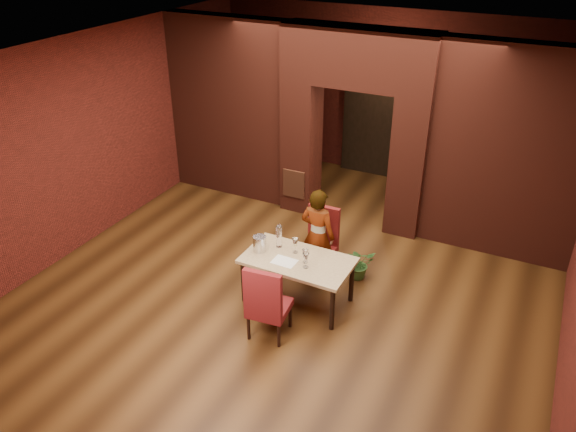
# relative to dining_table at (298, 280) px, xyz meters

# --- Properties ---
(floor) EXTENTS (8.00, 8.00, 0.00)m
(floor) POSITION_rel_dining_table_xyz_m (-0.21, 0.57, -0.34)
(floor) COLOR #4D2E13
(floor) RESTS_ON ground
(ceiling) EXTENTS (7.00, 8.00, 0.04)m
(ceiling) POSITION_rel_dining_table_xyz_m (-0.21, 0.57, 2.86)
(ceiling) COLOR silver
(ceiling) RESTS_ON ground
(wall_back) EXTENTS (7.00, 0.04, 3.20)m
(wall_back) POSITION_rel_dining_table_xyz_m (-0.21, 4.57, 1.26)
(wall_back) COLOR maroon
(wall_back) RESTS_ON ground
(wall_front) EXTENTS (7.00, 0.04, 3.20)m
(wall_front) POSITION_rel_dining_table_xyz_m (-0.21, -3.43, 1.26)
(wall_front) COLOR maroon
(wall_front) RESTS_ON ground
(wall_left) EXTENTS (0.04, 8.00, 3.20)m
(wall_left) POSITION_rel_dining_table_xyz_m (-3.71, 0.57, 1.26)
(wall_left) COLOR maroon
(wall_left) RESTS_ON ground
(pillar_left) EXTENTS (0.55, 0.55, 2.30)m
(pillar_left) POSITION_rel_dining_table_xyz_m (-1.16, 2.57, 0.81)
(pillar_left) COLOR maroon
(pillar_left) RESTS_ON ground
(pillar_right) EXTENTS (0.55, 0.55, 2.30)m
(pillar_right) POSITION_rel_dining_table_xyz_m (0.74, 2.57, 0.81)
(pillar_right) COLOR maroon
(pillar_right) RESTS_ON ground
(lintel) EXTENTS (2.45, 0.55, 0.90)m
(lintel) POSITION_rel_dining_table_xyz_m (-0.21, 2.57, 2.41)
(lintel) COLOR maroon
(lintel) RESTS_ON ground
(wing_wall_left) EXTENTS (2.28, 0.35, 3.20)m
(wing_wall_left) POSITION_rel_dining_table_xyz_m (-2.57, 2.57, 1.26)
(wing_wall_left) COLOR maroon
(wing_wall_left) RESTS_ON ground
(wing_wall_right) EXTENTS (2.28, 0.35, 3.20)m
(wing_wall_right) POSITION_rel_dining_table_xyz_m (2.15, 2.57, 1.26)
(wing_wall_right) COLOR maroon
(wing_wall_right) RESTS_ON ground
(vent_panel) EXTENTS (0.40, 0.03, 0.50)m
(vent_panel) POSITION_rel_dining_table_xyz_m (-1.16, 2.27, 0.21)
(vent_panel) COLOR brown
(vent_panel) RESTS_ON ground
(rear_door) EXTENTS (0.90, 0.08, 2.10)m
(rear_door) POSITION_rel_dining_table_xyz_m (-0.61, 4.51, 0.71)
(rear_door) COLOR black
(rear_door) RESTS_ON ground
(rear_door_frame) EXTENTS (1.02, 0.04, 2.22)m
(rear_door_frame) POSITION_rel_dining_table_xyz_m (-0.61, 4.47, 0.71)
(rear_door_frame) COLOR black
(rear_door_frame) RESTS_ON ground
(dining_table) EXTENTS (1.45, 0.83, 0.68)m
(dining_table) POSITION_rel_dining_table_xyz_m (0.00, 0.00, 0.00)
(dining_table) COLOR tan
(dining_table) RESTS_ON ground
(chair_far) EXTENTS (0.47, 0.47, 1.03)m
(chair_far) POSITION_rel_dining_table_xyz_m (-0.02, 0.72, 0.18)
(chair_far) COLOR maroon
(chair_far) RESTS_ON ground
(chair_near) EXTENTS (0.53, 0.53, 1.05)m
(chair_near) POSITION_rel_dining_table_xyz_m (-0.03, -0.76, 0.19)
(chair_near) COLOR maroon
(chair_near) RESTS_ON ground
(person_seated) EXTENTS (0.54, 0.38, 1.42)m
(person_seated) POSITION_rel_dining_table_xyz_m (0.01, 0.62, 0.37)
(person_seated) COLOR white
(person_seated) RESTS_ON ground
(wine_glass_a) EXTENTS (0.09, 0.09, 0.21)m
(wine_glass_a) POSITION_rel_dining_table_xyz_m (-0.10, 0.14, 0.44)
(wine_glass_a) COLOR white
(wine_glass_a) RESTS_ON dining_table
(wine_glass_b) EXTENTS (0.08, 0.08, 0.20)m
(wine_glass_b) POSITION_rel_dining_table_xyz_m (0.12, -0.03, 0.44)
(wine_glass_b) COLOR white
(wine_glass_b) RESTS_ON dining_table
(wine_glass_c) EXTENTS (0.09, 0.09, 0.21)m
(wine_glass_c) POSITION_rel_dining_table_xyz_m (0.17, -0.13, 0.45)
(wine_glass_c) COLOR silver
(wine_glass_c) RESTS_ON dining_table
(tasting_sheet) EXTENTS (0.32, 0.23, 0.00)m
(tasting_sheet) POSITION_rel_dining_table_xyz_m (-0.13, -0.13, 0.34)
(tasting_sheet) COLOR white
(tasting_sheet) RESTS_ON dining_table
(wine_bucket) EXTENTS (0.18, 0.18, 0.22)m
(wine_bucket) POSITION_rel_dining_table_xyz_m (-0.55, -0.04, 0.45)
(wine_bucket) COLOR silver
(wine_bucket) RESTS_ON dining_table
(water_bottle) EXTENTS (0.08, 0.08, 0.34)m
(water_bottle) POSITION_rel_dining_table_xyz_m (-0.36, 0.17, 0.51)
(water_bottle) COLOR white
(water_bottle) RESTS_ON dining_table
(potted_plant) EXTENTS (0.56, 0.56, 0.47)m
(potted_plant) POSITION_rel_dining_table_xyz_m (0.55, 0.90, -0.10)
(potted_plant) COLOR #2F5A25
(potted_plant) RESTS_ON ground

